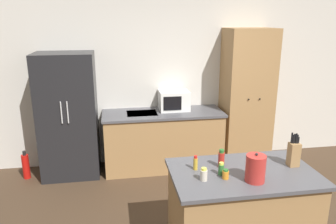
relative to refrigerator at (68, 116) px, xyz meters
The scene contains 14 objects.
wall_back 1.82m from the refrigerator, 11.05° to the left, with size 7.20×0.06×2.60m.
refrigerator is the anchor object (origin of this frame).
back_counter 1.43m from the refrigerator, ahead, with size 1.79×0.67×0.88m.
pantry_cabinet 2.68m from the refrigerator, ahead, with size 0.72×0.57×2.09m.
kitchen_island 2.77m from the refrigerator, 49.14° to the right, with size 1.32×0.81×0.89m.
microwave 1.55m from the refrigerator, ahead, with size 0.44×0.37×0.29m.
knife_block 3.06m from the refrigerator, 41.50° to the right, with size 0.09×0.09×0.33m.
spice_bottle_tall_dark 2.38m from the refrigerator, 55.06° to the right, with size 0.04×0.04×0.14m.
spice_bottle_short_red 2.68m from the refrigerator, 53.96° to the right, with size 0.06×0.06×0.09m.
spice_bottle_amber_oil 2.61m from the refrigerator, 53.19° to the right, with size 0.05×0.05×0.12m.
spice_bottle_green_herb 2.57m from the refrigerator, 57.42° to the right, with size 0.06×0.06×0.12m.
spice_bottle_pale_salt 2.53m from the refrigerator, 50.20° to the right, with size 0.06×0.06×0.17m.
kettle 2.89m from the refrigerator, 51.19° to the right, with size 0.17×0.17×0.26m.
fire_extinguisher 0.95m from the refrigerator, behind, with size 0.10×0.10×0.42m.
Camera 1 is at (-1.08, -2.63, 2.23)m, focal length 35.00 mm.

